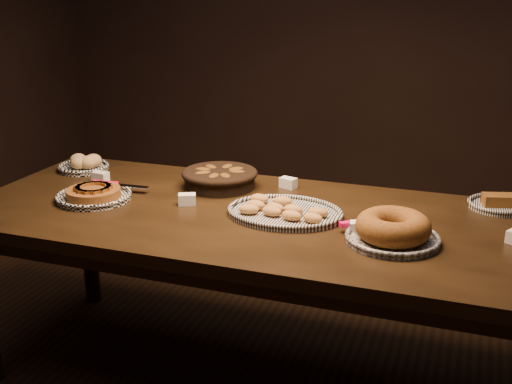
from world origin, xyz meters
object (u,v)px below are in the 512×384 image
(buffet_table, at_px, (263,232))
(madeleine_platter, at_px, (284,211))
(bundt_cake_plate, at_px, (393,230))
(apple_tart_plate, at_px, (94,194))

(buffet_table, height_order, madeleine_platter, madeleine_platter)
(buffet_table, distance_m, madeleine_platter, 0.12)
(buffet_table, bearing_deg, bundt_cake_plate, -12.66)
(apple_tart_plate, height_order, bundt_cake_plate, bundt_cake_plate)
(apple_tart_plate, distance_m, bundt_cake_plate, 1.23)
(apple_tart_plate, xyz_separation_m, madeleine_platter, (0.80, 0.08, -0.00))
(apple_tart_plate, distance_m, madeleine_platter, 0.80)
(buffet_table, height_order, apple_tart_plate, apple_tart_plate)
(apple_tart_plate, bearing_deg, bundt_cake_plate, -24.60)
(madeleine_platter, height_order, bundt_cake_plate, bundt_cake_plate)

